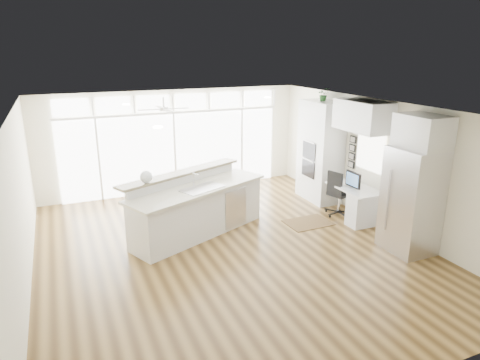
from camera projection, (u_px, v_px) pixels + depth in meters
name	position (u px, v px, depth m)	size (l,w,h in m)	color
floor	(230.00, 250.00, 8.27)	(7.00, 8.00, 0.02)	#4A3216
ceiling	(229.00, 109.00, 7.47)	(7.00, 8.00, 0.02)	silver
wall_back	(173.00, 141.00, 11.38)	(7.00, 0.04, 2.70)	white
wall_front	(377.00, 291.00, 4.36)	(7.00, 0.04, 2.70)	white
wall_left	(18.00, 210.00, 6.54)	(0.04, 8.00, 2.70)	white
wall_right	(380.00, 163.00, 9.20)	(0.04, 8.00, 2.70)	white
glass_wall	(175.00, 153.00, 11.41)	(5.80, 0.06, 2.08)	white
transom_row	(172.00, 102.00, 11.02)	(5.90, 0.06, 0.40)	white
desk_window	(370.00, 151.00, 9.39)	(0.04, 0.85, 0.85)	white
ceiling_fan	(164.00, 105.00, 9.80)	(1.16, 1.16, 0.32)	white
recessed_lights	(225.00, 109.00, 7.65)	(3.40, 3.00, 0.02)	beige
oven_cabinet	(320.00, 151.00, 10.68)	(0.64, 1.20, 2.50)	silver
desk_nook	(354.00, 203.00, 9.61)	(0.72, 1.30, 0.76)	silver
upper_cabinets	(363.00, 116.00, 9.04)	(0.64, 1.30, 0.64)	silver
refrigerator	(412.00, 201.00, 7.97)	(0.76, 0.90, 2.00)	silver
fridge_cabinet	(423.00, 132.00, 7.61)	(0.64, 0.90, 0.60)	silver
framed_photos	(352.00, 152.00, 9.98)	(0.06, 0.22, 0.80)	black
kitchen_island	(198.00, 205.00, 8.79)	(3.14, 1.18, 1.25)	silver
rug	(308.00, 223.00, 9.50)	(0.99, 0.71, 0.01)	#362311
office_chair	(340.00, 193.00, 9.83)	(0.55, 0.51, 1.06)	black
fishbowl	(146.00, 177.00, 8.16)	(0.24, 0.24, 0.24)	silver
monitor	(353.00, 180.00, 9.41)	(0.08, 0.46, 0.38)	black
keyboard	(346.00, 188.00, 9.40)	(0.11, 0.31, 0.02)	silver
potted_plant	(323.00, 96.00, 10.28)	(0.28, 0.31, 0.25)	#235223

